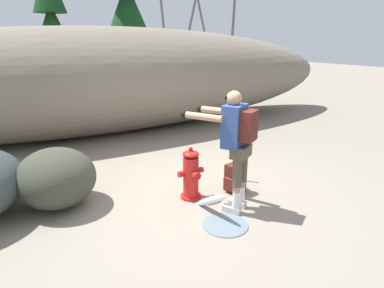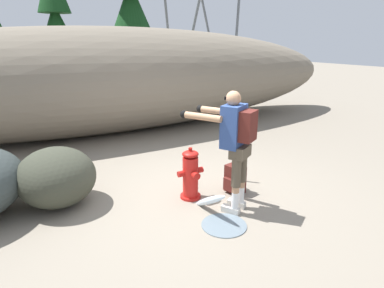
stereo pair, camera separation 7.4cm
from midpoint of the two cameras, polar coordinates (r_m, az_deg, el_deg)
The scene contains 10 objects.
ground_plane at distance 5.11m, azimuth 0.24°, elevation -9.17°, with size 56.00×56.00×0.04m, color gray.
dirt_embankment at distance 8.69m, azimuth -14.72°, elevation 10.82°, with size 14.56×3.20×2.65m, color #756B5B.
fire_hydrant at distance 4.87m, azimuth -0.63°, elevation -5.54°, with size 0.41×0.37×0.81m.
hydrant_water_jet at distance 4.47m, azimuth 3.60°, elevation -11.29°, with size 0.60×1.07×0.55m.
utility_worker at distance 4.33m, azimuth 7.15°, elevation 1.20°, with size 0.82×1.03×1.69m.
spare_backpack at distance 5.16m, azimuth 7.20°, elevation -6.16°, with size 0.33×0.33×0.47m.
boulder_mid at distance 5.03m, azimuth -23.33°, elevation -5.55°, with size 1.11×1.10×0.87m, color #3A3D30.
pine_tree_left at distance 15.24m, azimuth -23.78°, elevation 19.18°, with size 2.01×2.01×5.47m.
pine_tree_center at distance 15.60m, azimuth -11.56°, elevation 22.90°, with size 2.78×2.78×7.02m.
survey_stake at distance 5.53m, azimuth 8.36°, elevation -3.58°, with size 0.04×0.04×0.60m, color #E55914.
Camera 1 is at (-2.33, -3.92, 2.30)m, focal length 30.06 mm.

